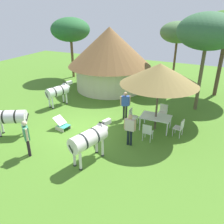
# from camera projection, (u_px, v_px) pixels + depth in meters

# --- Properties ---
(ground_plane) EXTENTS (36.00, 36.00, 0.00)m
(ground_plane) POSITION_uv_depth(u_px,v_px,m) (89.00, 129.00, 12.06)
(ground_plane) COLOR #497825
(thatched_hut) EXTENTS (6.26, 6.26, 4.62)m
(thatched_hut) POSITION_uv_depth(u_px,v_px,m) (109.00, 56.00, 17.07)
(thatched_hut) COLOR beige
(thatched_hut) RESTS_ON ground_plane
(shade_umbrella) EXTENTS (3.81, 3.81, 3.50)m
(shade_umbrella) POSITION_uv_depth(u_px,v_px,m) (160.00, 74.00, 10.82)
(shade_umbrella) COLOR #4D3F35
(shade_umbrella) RESTS_ON ground_plane
(patio_dining_table) EXTENTS (1.54, 1.02, 0.74)m
(patio_dining_table) POSITION_uv_depth(u_px,v_px,m) (156.00, 118.00, 11.79)
(patio_dining_table) COLOR silver
(patio_dining_table) RESTS_ON ground_plane
(patio_chair_near_hut) EXTENTS (0.47, 0.45, 0.90)m
(patio_chair_near_hut) POSITION_uv_depth(u_px,v_px,m) (163.00, 111.00, 12.89)
(patio_chair_near_hut) COLOR white
(patio_chair_near_hut) RESTS_ON ground_plane
(patio_chair_east_end) EXTENTS (0.43, 0.45, 0.90)m
(patio_chair_east_end) POSITION_uv_depth(u_px,v_px,m) (132.00, 116.00, 12.37)
(patio_chair_east_end) COLOR white
(patio_chair_east_end) RESTS_ON ground_plane
(patio_chair_west_end) EXTENTS (0.45, 0.43, 0.90)m
(patio_chair_west_end) POSITION_uv_depth(u_px,v_px,m) (147.00, 131.00, 10.80)
(patio_chair_west_end) COLOR silver
(patio_chair_west_end) RESTS_ON ground_plane
(patio_chair_near_lawn) EXTENTS (0.49, 0.50, 0.90)m
(patio_chair_near_lawn) POSITION_uv_depth(u_px,v_px,m) (180.00, 127.00, 11.19)
(patio_chair_near_lawn) COLOR silver
(patio_chair_near_lawn) RESTS_ON ground_plane
(guest_beside_umbrella) EXTENTS (0.56, 0.23, 1.57)m
(guest_beside_umbrella) POSITION_uv_depth(u_px,v_px,m) (130.00, 127.00, 10.31)
(guest_beside_umbrella) COLOR black
(guest_beside_umbrella) RESTS_ON ground_plane
(guest_behind_table) EXTENTS (0.51, 0.39, 1.61)m
(guest_behind_table) POSITION_uv_depth(u_px,v_px,m) (125.00, 103.00, 12.84)
(guest_behind_table) COLOR black
(guest_behind_table) RESTS_ON ground_plane
(standing_watcher) EXTENTS (0.49, 0.44, 1.67)m
(standing_watcher) POSITION_uv_depth(u_px,v_px,m) (26.00, 135.00, 9.54)
(standing_watcher) COLOR black
(standing_watcher) RESTS_ON ground_plane
(striped_lounge_chair) EXTENTS (0.88, 0.67, 0.64)m
(striped_lounge_chair) POSITION_uv_depth(u_px,v_px,m) (62.00, 124.00, 11.99)
(striped_lounge_chair) COLOR teal
(striped_lounge_chair) RESTS_ON ground_plane
(zebra_nearest_camera) EXTENTS (1.11, 2.25, 1.59)m
(zebra_nearest_camera) POSITION_uv_depth(u_px,v_px,m) (89.00, 139.00, 9.20)
(zebra_nearest_camera) COLOR silver
(zebra_nearest_camera) RESTS_ON ground_plane
(zebra_by_umbrella) EXTENTS (1.02, 2.05, 1.51)m
(zebra_by_umbrella) POSITION_uv_depth(u_px,v_px,m) (58.00, 91.00, 14.59)
(zebra_by_umbrella) COLOR silver
(zebra_by_umbrella) RESTS_ON ground_plane
(zebra_toward_hut) EXTENTS (1.97, 1.31, 1.51)m
(zebra_toward_hut) POSITION_uv_depth(u_px,v_px,m) (9.00, 117.00, 11.16)
(zebra_toward_hut) COLOR silver
(zebra_toward_hut) RESTS_ON ground_plane
(acacia_tree_far_lawn) EXTENTS (3.33, 3.33, 5.13)m
(acacia_tree_far_lawn) POSITION_uv_depth(u_px,v_px,m) (70.00, 30.00, 19.40)
(acacia_tree_far_lawn) COLOR brown
(acacia_tree_far_lawn) RESTS_ON ground_plane
(acacia_tree_left_background) EXTENTS (3.39, 3.39, 5.69)m
(acacia_tree_left_background) POSITION_uv_depth(u_px,v_px,m) (208.00, 32.00, 12.49)
(acacia_tree_left_background) COLOR brown
(acacia_tree_left_background) RESTS_ON ground_plane
(acacia_tree_behind_hut) EXTENTS (2.53, 2.53, 5.00)m
(acacia_tree_behind_hut) POSITION_uv_depth(u_px,v_px,m) (178.00, 33.00, 16.32)
(acacia_tree_behind_hut) COLOR brown
(acacia_tree_behind_hut) RESTS_ON ground_plane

